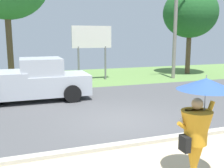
% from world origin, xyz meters
% --- Properties ---
extents(ground_plane, '(40.00, 22.00, 0.20)m').
position_xyz_m(ground_plane, '(0.00, 2.95, -0.05)').
color(ground_plane, '#4C4C4F').
extents(monk_pedestrian, '(1.12, 1.10, 2.13)m').
position_xyz_m(monk_pedestrian, '(-0.02, -4.01, 1.14)').
color(monk_pedestrian, orange).
rests_on(monk_pedestrian, ground_plane).
extents(pickup_truck, '(5.20, 2.28, 1.88)m').
position_xyz_m(pickup_truck, '(-2.81, 4.08, 0.87)').
color(pickup_truck, '#ADB2BA').
rests_on(pickup_truck, ground_plane).
extents(utility_pole, '(1.80, 0.24, 7.06)m').
position_xyz_m(utility_pole, '(6.64, 7.41, 3.71)').
color(utility_pole, gray).
rests_on(utility_pole, ground_plane).
extents(roadside_billboard, '(2.60, 0.12, 3.50)m').
position_xyz_m(roadside_billboard, '(1.20, 8.49, 2.55)').
color(roadside_billboard, slate).
rests_on(roadside_billboard, ground_plane).
extents(tree_left_far, '(4.03, 4.03, 6.38)m').
position_xyz_m(tree_left_far, '(8.95, 9.08, 4.53)').
color(tree_left_far, brown).
rests_on(tree_left_far, ground_plane).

